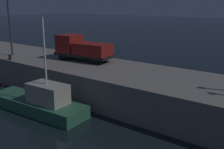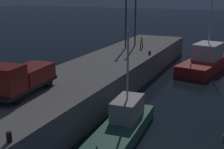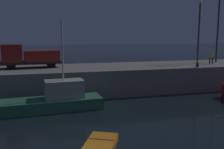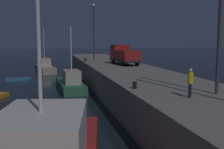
{
  "view_description": "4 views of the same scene",
  "coord_description": "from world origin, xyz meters",
  "px_view_note": "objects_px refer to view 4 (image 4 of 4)",
  "views": [
    {
      "loc": [
        15.61,
        -3.56,
        8.34
      ],
      "look_at": [
        1.22,
        15.23,
        2.09
      ],
      "focal_mm": 43.52,
      "sensor_mm": 36.0,
      "label": 1
    },
    {
      "loc": [
        -19.46,
        1.35,
        9.98
      ],
      "look_at": [
        5.19,
        12.59,
        2.53
      ],
      "focal_mm": 48.75,
      "sensor_mm": 36.0,
      "label": 2
    },
    {
      "loc": [
        -1.66,
        -12.16,
        6.14
      ],
      "look_at": [
        5.12,
        12.97,
        2.13
      ],
      "focal_mm": 40.88,
      "sensor_mm": 36.0,
      "label": 3
    },
    {
      "loc": [
        31.55,
        6.53,
        5.9
      ],
      "look_at": [
        5.95,
        12.31,
        2.61
      ],
      "focal_mm": 44.56,
      "sensor_mm": 36.0,
      "label": 4
    }
  ],
  "objects_px": {
    "fishing_boat_blue": "(45,67)",
    "bollard_central": "(85,60)",
    "bollard_west": "(135,85)",
    "lamp_post_west": "(94,28)",
    "dockworker": "(190,81)",
    "fishing_boat_white": "(70,83)",
    "lamp_post_east": "(220,16)",
    "utility_truck": "(124,55)",
    "dinghy_orange_near": "(18,79)"
  },
  "relations": [
    {
      "from": "utility_truck",
      "to": "bollard_central",
      "type": "bearing_deg",
      "value": -144.17
    },
    {
      "from": "utility_truck",
      "to": "bollard_west",
      "type": "bearing_deg",
      "value": -12.98
    },
    {
      "from": "fishing_boat_blue",
      "to": "bollard_west",
      "type": "bearing_deg",
      "value": 9.98
    },
    {
      "from": "fishing_boat_white",
      "to": "bollard_west",
      "type": "distance_m",
      "value": 16.02
    },
    {
      "from": "lamp_post_east",
      "to": "bollard_central",
      "type": "bearing_deg",
      "value": -170.43
    },
    {
      "from": "fishing_boat_white",
      "to": "lamp_post_east",
      "type": "distance_m",
      "value": 20.73
    },
    {
      "from": "lamp_post_west",
      "to": "bollard_central",
      "type": "xyz_separation_m",
      "value": [
        2.13,
        -1.65,
        -4.73
      ]
    },
    {
      "from": "bollard_west",
      "to": "bollard_central",
      "type": "xyz_separation_m",
      "value": [
        -23.57,
        -0.25,
        0.04
      ]
    },
    {
      "from": "lamp_post_west",
      "to": "bollard_central",
      "type": "distance_m",
      "value": 5.44
    },
    {
      "from": "dinghy_orange_near",
      "to": "utility_truck",
      "type": "distance_m",
      "value": 16.33
    },
    {
      "from": "fishing_boat_blue",
      "to": "dockworker",
      "type": "height_order",
      "value": "fishing_boat_blue"
    },
    {
      "from": "fishing_boat_white",
      "to": "dockworker",
      "type": "xyz_separation_m",
      "value": [
        18.88,
        5.21,
        2.82
      ]
    },
    {
      "from": "lamp_post_east",
      "to": "utility_truck",
      "type": "relative_size",
      "value": 1.22
    },
    {
      "from": "fishing_boat_white",
      "to": "fishing_boat_blue",
      "type": "bearing_deg",
      "value": -170.85
    },
    {
      "from": "fishing_boat_blue",
      "to": "dinghy_orange_near",
      "type": "xyz_separation_m",
      "value": [
        10.29,
        -3.77,
        -0.69
      ]
    },
    {
      "from": "bollard_west",
      "to": "fishing_boat_blue",
      "type": "bearing_deg",
      "value": -170.02
    },
    {
      "from": "fishing_boat_blue",
      "to": "dockworker",
      "type": "distance_m",
      "value": 39.62
    },
    {
      "from": "dockworker",
      "to": "lamp_post_west",
      "type": "bearing_deg",
      "value": -178.48
    },
    {
      "from": "utility_truck",
      "to": "dockworker",
      "type": "xyz_separation_m",
      "value": [
        20.9,
        -1.89,
        -0.32
      ]
    },
    {
      "from": "fishing_boat_blue",
      "to": "bollard_west",
      "type": "relative_size",
      "value": 20.66
    },
    {
      "from": "lamp_post_west",
      "to": "bollard_central",
      "type": "bearing_deg",
      "value": -37.71
    },
    {
      "from": "fishing_boat_white",
      "to": "utility_truck",
      "type": "relative_size",
      "value": 1.45
    },
    {
      "from": "dinghy_orange_near",
      "to": "bollard_central",
      "type": "bearing_deg",
      "value": 81.43
    },
    {
      "from": "lamp_post_west",
      "to": "dockworker",
      "type": "relative_size",
      "value": 5.33
    },
    {
      "from": "dockworker",
      "to": "utility_truck",
      "type": "bearing_deg",
      "value": 174.83
    },
    {
      "from": "dockworker",
      "to": "bollard_central",
      "type": "xyz_separation_m",
      "value": [
        -26.87,
        -2.42,
        -0.65
      ]
    },
    {
      "from": "lamp_post_west",
      "to": "dinghy_orange_near",
      "type": "bearing_deg",
      "value": -86.68
    },
    {
      "from": "fishing_boat_blue",
      "to": "utility_truck",
      "type": "xyz_separation_m",
      "value": [
        17.73,
        10.28,
        3.08
      ]
    },
    {
      "from": "fishing_boat_white",
      "to": "dinghy_orange_near",
      "type": "xyz_separation_m",
      "value": [
        -9.45,
        -6.95,
        -0.63
      ]
    },
    {
      "from": "utility_truck",
      "to": "fishing_boat_blue",
      "type": "bearing_deg",
      "value": -149.9
    },
    {
      "from": "lamp_post_west",
      "to": "lamp_post_east",
      "type": "height_order",
      "value": "lamp_post_west"
    },
    {
      "from": "lamp_post_east",
      "to": "dockworker",
      "type": "relative_size",
      "value": 4.78
    },
    {
      "from": "lamp_post_east",
      "to": "bollard_west",
      "type": "relative_size",
      "value": 16.92
    },
    {
      "from": "dinghy_orange_near",
      "to": "bollard_central",
      "type": "distance_m",
      "value": 10.24
    },
    {
      "from": "dinghy_orange_near",
      "to": "fishing_boat_blue",
      "type": "bearing_deg",
      "value": 159.9
    },
    {
      "from": "lamp_post_east",
      "to": "utility_truck",
      "type": "distance_m",
      "value": 20.62
    },
    {
      "from": "lamp_post_east",
      "to": "bollard_west",
      "type": "bearing_deg",
      "value": -123.33
    },
    {
      "from": "dinghy_orange_near",
      "to": "dockworker",
      "type": "height_order",
      "value": "dockworker"
    },
    {
      "from": "fishing_boat_white",
      "to": "lamp_post_east",
      "type": "bearing_deg",
      "value": 21.51
    },
    {
      "from": "dinghy_orange_near",
      "to": "lamp_post_east",
      "type": "height_order",
      "value": "lamp_post_east"
    },
    {
      "from": "fishing_boat_blue",
      "to": "bollard_central",
      "type": "relative_size",
      "value": 17.34
    },
    {
      "from": "fishing_boat_white",
      "to": "lamp_post_east",
      "type": "xyz_separation_m",
      "value": [
        18.33,
        7.23,
        6.43
      ]
    },
    {
      "from": "lamp_post_west",
      "to": "dockworker",
      "type": "xyz_separation_m",
      "value": [
        29.0,
        0.77,
        -4.08
      ]
    },
    {
      "from": "fishing_boat_blue",
      "to": "fishing_boat_white",
      "type": "height_order",
      "value": "fishing_boat_blue"
    },
    {
      "from": "lamp_post_west",
      "to": "bollard_west",
      "type": "distance_m",
      "value": 26.17
    },
    {
      "from": "lamp_post_west",
      "to": "bollard_west",
      "type": "bearing_deg",
      "value": -3.11
    },
    {
      "from": "bollard_central",
      "to": "dockworker",
      "type": "bearing_deg",
      "value": 5.14
    },
    {
      "from": "dinghy_orange_near",
      "to": "lamp_post_east",
      "type": "relative_size",
      "value": 0.46
    },
    {
      "from": "fishing_boat_white",
      "to": "bollard_central",
      "type": "relative_size",
      "value": 16.84
    },
    {
      "from": "dinghy_orange_near",
      "to": "bollard_west",
      "type": "distance_m",
      "value": 27.09
    }
  ]
}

